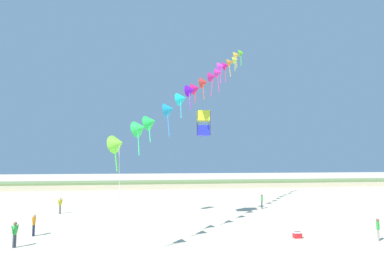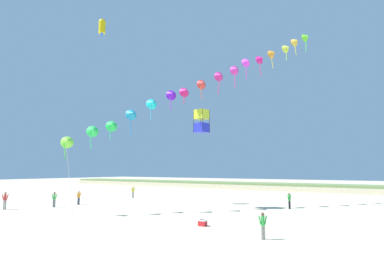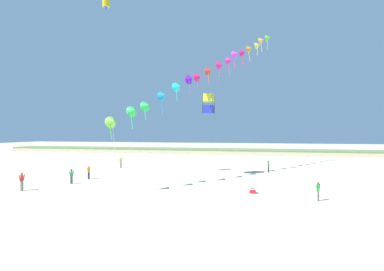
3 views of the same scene
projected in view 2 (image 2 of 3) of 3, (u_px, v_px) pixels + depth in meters
name	position (u px, v px, depth m)	size (l,w,h in m)	color
ground_plane	(46.00, 231.00, 19.91)	(240.00, 240.00, 0.00)	beige
dune_ridge	(279.00, 187.00, 61.06)	(120.00, 8.65, 1.36)	beige
person_near_left	(5.00, 199.00, 30.69)	(0.24, 0.62, 1.76)	gray
person_near_right	(133.00, 191.00, 43.39)	(0.42, 0.54, 1.73)	gray
person_mid_center	(289.00, 200.00, 31.14)	(0.30, 0.56, 1.64)	black
person_far_left	(79.00, 197.00, 34.97)	(0.22, 0.56, 1.59)	#282D4C
person_far_right	(263.00, 224.00, 17.45)	(0.44, 0.43, 1.55)	gray
person_far_center	(54.00, 198.00, 32.55)	(0.31, 0.55, 1.62)	#474C56
kite_banner_string	(212.00, 79.00, 33.62)	(16.91, 26.13, 22.54)	#7CE93A
large_kite_low_lead	(202.00, 121.00, 32.51)	(1.41, 1.41, 2.49)	#262FC9
large_kite_mid_trail	(102.00, 27.00, 37.27)	(1.11, 1.11, 2.25)	#DBBB0B
beach_cooler	(203.00, 223.00, 21.56)	(0.58, 0.41, 0.46)	red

